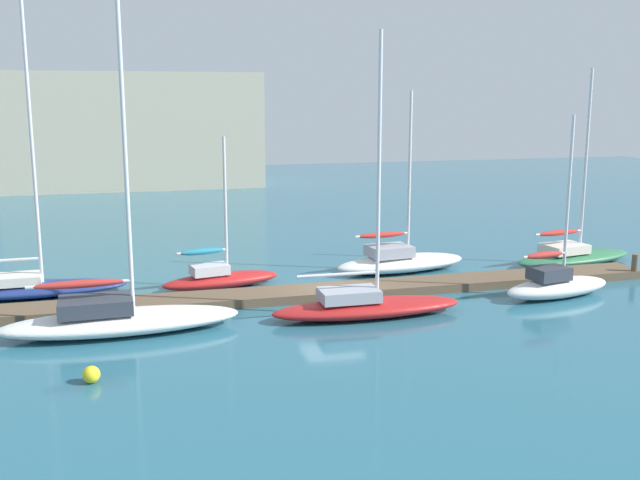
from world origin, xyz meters
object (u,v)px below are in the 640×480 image
sailboat_2 (219,277)px  harbor_building_distant (134,130)px  sailboat_5 (557,284)px  sailboat_6 (573,255)px  mooring_buoy_yellow (91,375)px  sailboat_0 (31,285)px  sailboat_3 (365,304)px  sailboat_1 (118,317)px  sailboat_4 (400,260)px

sailboat_2 → harbor_building_distant: 39.73m
sailboat_5 → sailboat_6: 6.66m
mooring_buoy_yellow → sailboat_0: bearing=104.8°
sailboat_6 → sailboat_3: bearing=-166.1°
sailboat_3 → mooring_buoy_yellow: bearing=-156.7°
sailboat_0 → sailboat_1: (3.53, -5.96, 0.12)m
sailboat_3 → harbor_building_distant: sailboat_3 is taller
sailboat_0 → sailboat_5: (21.10, -5.83, 0.08)m
sailboat_1 → mooring_buoy_yellow: bearing=-101.1°
harbor_building_distant → sailboat_3: bearing=-80.7°
sailboat_1 → sailboat_6: sailboat_1 is taller
sailboat_0 → harbor_building_distant: size_ratio=0.53×
mooring_buoy_yellow → sailboat_5: bearing=14.3°
sailboat_1 → sailboat_5: (17.57, 0.13, -0.04)m
sailboat_3 → harbor_building_distant: (-7.40, 45.09, 4.67)m
sailboat_4 → sailboat_5: (4.61, -6.01, 0.03)m
harbor_building_distant → sailboat_2: bearing=-86.2°
sailboat_5 → harbor_building_distant: (-15.94, 44.54, 4.60)m
sailboat_0 → sailboat_1: bearing=-61.0°
sailboat_0 → sailboat_5: 21.89m
sailboat_0 → sailboat_6: 25.33m
mooring_buoy_yellow → harbor_building_distant: (2.39, 49.20, 4.92)m
sailboat_4 → sailboat_6: size_ratio=0.89×
sailboat_1 → sailboat_6: (21.79, 5.28, -0.11)m
sailboat_3 → sailboat_6: (12.76, 5.69, -0.01)m
sailboat_1 → mooring_buoy_yellow: sailboat_1 is taller
harbor_building_distant → sailboat_0: bearing=-97.6°
sailboat_4 → harbor_building_distant: size_ratio=0.37×
sailboat_6 → mooring_buoy_yellow: size_ratio=18.69×
sailboat_4 → sailboat_6: sailboat_6 is taller
sailboat_5 → mooring_buoy_yellow: (-18.32, -4.66, -0.32)m
sailboat_5 → mooring_buoy_yellow: sailboat_5 is taller
mooring_buoy_yellow → sailboat_4: bearing=37.9°
sailboat_3 → sailboat_4: size_ratio=1.24×
sailboat_6 → sailboat_0: bearing=168.3°
harbor_building_distant → sailboat_4: bearing=-73.6°
sailboat_0 → sailboat_2: sailboat_0 is taller
sailboat_0 → sailboat_5: sailboat_0 is taller
sailboat_2 → sailboat_6: size_ratio=0.69×
sailboat_4 → sailboat_2: bearing=178.3°
sailboat_1 → sailboat_6: size_ratio=1.37×
sailboat_1 → sailboat_3: size_ratio=1.24×
sailboat_4 → harbor_building_distant: harbor_building_distant is taller
sailboat_0 → sailboat_5: size_ratio=1.61×
sailboat_6 → harbor_building_distant: size_ratio=0.42×
sailboat_0 → sailboat_2: (7.79, -0.65, 0.00)m
sailboat_1 → harbor_building_distant: size_ratio=0.57×
sailboat_0 → sailboat_3: (12.56, -6.38, 0.02)m
sailboat_6 → mooring_buoy_yellow: bearing=-166.6°
sailboat_4 → harbor_building_distant: 40.43m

